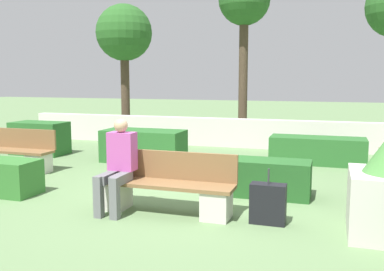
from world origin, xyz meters
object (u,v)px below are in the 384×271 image
Objects in this scene: tree_center_left at (244,5)px; tree_leftmost at (124,35)px; person_seated_man at (118,162)px; suitcase at (268,204)px; bench_front at (165,190)px; bench_right_side at (13,155)px.

tree_leftmost is at bearing -173.29° from tree_center_left.
person_seated_man is 0.26× the size of tree_center_left.
person_seated_man is at bearing -176.49° from suitcase.
tree_center_left is at bearing 88.51° from person_seated_man.
person_seated_man reaches higher than bench_front.
bench_right_side is 2.45× the size of suitcase.
person_seated_man is 1.80× the size of suitcase.
tree_leftmost is at bearing 81.35° from bench_right_side.
tree_center_left reaches higher than bench_front.
person_seated_man is 2.12m from suitcase.
bench_front is 1.51× the size of person_seated_man.
bench_right_side is 3.78m from person_seated_man.
bench_front is 0.47× the size of tree_leftmost.
suitcase is (1.43, -0.02, -0.06)m from bench_front.
tree_center_left reaches higher than tree_leftmost.
bench_front is 2.72× the size of suitcase.
tree_center_left is (0.20, 7.66, 3.33)m from person_seated_man.
bench_front is 0.40× the size of tree_center_left.
suitcase is (2.07, 0.13, -0.45)m from person_seated_man.
bench_right_side is (-3.97, 1.61, -0.01)m from bench_front.
tree_leftmost is (-4.20, 7.08, 2.91)m from bench_front.
suitcase is 0.15× the size of tree_center_left.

